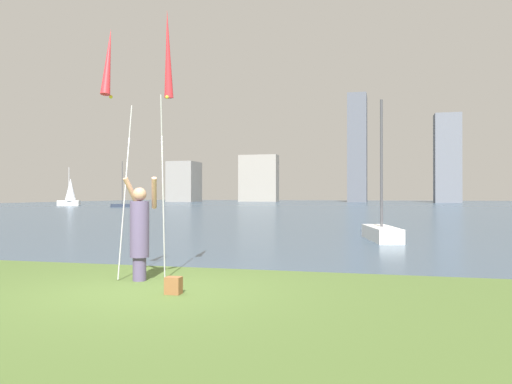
% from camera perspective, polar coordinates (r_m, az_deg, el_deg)
% --- Properties ---
extents(ground, '(120.00, 138.00, 0.12)m').
position_cam_1_polar(ground, '(58.27, 10.51, -1.79)').
color(ground, '#4C662D').
extents(person, '(0.65, 0.48, 1.79)m').
position_cam_1_polar(person, '(8.86, -13.09, -4.19)').
color(person, '#594C72').
rests_on(person, ground).
extents(kite_flag_left, '(0.16, 1.00, 4.25)m').
position_cam_1_polar(kite_flag_left, '(8.91, -16.37, 13.25)').
color(kite_flag_left, '#B2B2B7').
rests_on(kite_flag_left, ground).
extents(kite_flag_right, '(0.16, 0.43, 4.75)m').
position_cam_1_polar(kite_flag_right, '(9.31, -10.01, 14.58)').
color(kite_flag_right, '#B2B2B7').
rests_on(kite_flag_right, ground).
extents(bag, '(0.23, 0.17, 0.26)m').
position_cam_1_polar(bag, '(7.66, -9.37, -10.45)').
color(bag, brown).
rests_on(bag, ground).
extents(sailboat_0, '(2.97, 1.79, 5.08)m').
position_cam_1_polar(sailboat_0, '(70.78, -20.40, -0.10)').
color(sailboat_0, white).
rests_on(sailboat_0, ground).
extents(sailboat_1, '(2.05, 2.45, 5.41)m').
position_cam_1_polar(sailboat_1, '(60.89, -14.98, -1.35)').
color(sailboat_1, '#333D51').
rests_on(sailboat_1, ground).
extents(sailboat_3, '(1.34, 3.01, 4.55)m').
position_cam_1_polar(sailboat_3, '(16.70, 14.10, -4.36)').
color(sailboat_3, white).
rests_on(sailboat_3, ground).
extents(skyline_tower_0, '(5.44, 6.32, 8.13)m').
position_cam_1_polar(skyline_tower_0, '(103.10, -8.18, 1.16)').
color(skyline_tower_0, gray).
rests_on(skyline_tower_0, ground).
extents(skyline_tower_1, '(7.96, 3.31, 9.64)m').
position_cam_1_polar(skyline_tower_1, '(103.83, 0.31, 1.56)').
color(skyline_tower_1, gray).
rests_on(skyline_tower_1, ground).
extents(skyline_tower_2, '(3.61, 6.66, 20.91)m').
position_cam_1_polar(skyline_tower_2, '(100.32, 11.47, 4.86)').
color(skyline_tower_2, '#565B66').
rests_on(skyline_tower_2, ground).
extents(skyline_tower_3, '(4.47, 3.79, 15.89)m').
position_cam_1_polar(skyline_tower_3, '(95.93, 20.95, 3.60)').
color(skyline_tower_3, slate).
rests_on(skyline_tower_3, ground).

